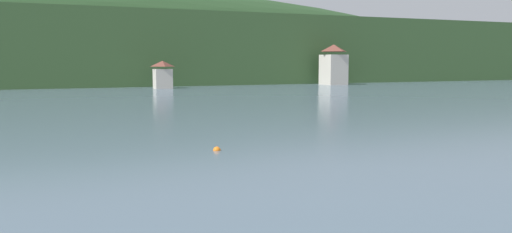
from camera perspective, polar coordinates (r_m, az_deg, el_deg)
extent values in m
cube|color=#38562D|center=(123.21, -19.04, 7.04)|extent=(352.00, 45.33, 15.22)
ellipsoid|color=#264223|center=(134.26, -21.63, 5.87)|extent=(246.40, 31.73, 37.71)
cube|color=beige|center=(96.10, -10.33, 4.15)|extent=(3.09, 3.02, 3.57)
pyramid|color=brown|center=(96.04, -10.36, 5.80)|extent=(3.24, 3.17, 1.06)
cube|color=beige|center=(111.07, 8.60, 5.16)|extent=(4.32, 4.99, 6.39)
pyramid|color=brown|center=(111.09, 8.64, 7.54)|extent=(4.54, 5.24, 1.51)
sphere|color=orange|center=(28.95, -4.37, -3.78)|extent=(0.43, 0.43, 0.43)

